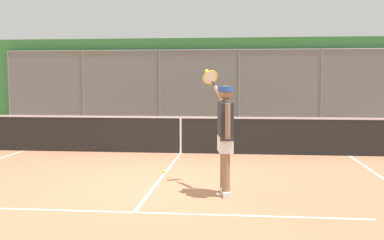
% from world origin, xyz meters
% --- Properties ---
extents(ground_plane, '(60.00, 60.00, 0.00)m').
position_xyz_m(ground_plane, '(0.00, 0.00, 0.00)').
color(ground_plane, '#B27551').
extents(court_line_markings, '(8.57, 9.72, 0.01)m').
position_xyz_m(court_line_markings, '(0.00, 2.00, 0.00)').
color(court_line_markings, white).
rests_on(court_line_markings, ground).
extents(fence_backdrop, '(18.06, 1.37, 3.50)m').
position_xyz_m(fence_backdrop, '(0.00, -9.81, 1.74)').
color(fence_backdrop, slate).
rests_on(fence_backdrop, ground).
extents(tennis_net, '(11.01, 0.09, 1.07)m').
position_xyz_m(tennis_net, '(0.00, -3.68, 0.49)').
color(tennis_net, '#2D2D2D').
rests_on(tennis_net, ground).
extents(tennis_player, '(0.62, 1.41, 2.09)m').
position_xyz_m(tennis_player, '(-1.25, 0.49, 1.07)').
color(tennis_player, silver).
rests_on(tennis_player, ground).
extents(tennis_ball_near_net, '(0.07, 0.07, 0.07)m').
position_xyz_m(tennis_ball_near_net, '(0.01, -1.12, 0.03)').
color(tennis_ball_near_net, '#D6E042').
rests_on(tennis_ball_near_net, ground).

